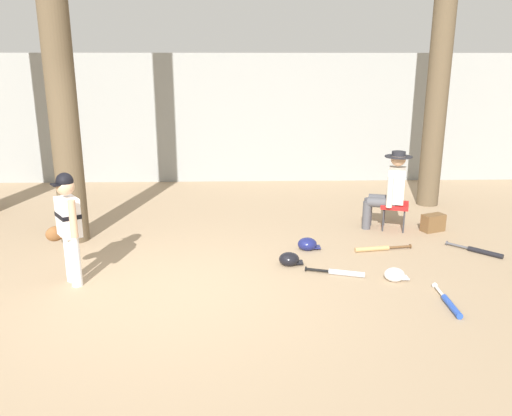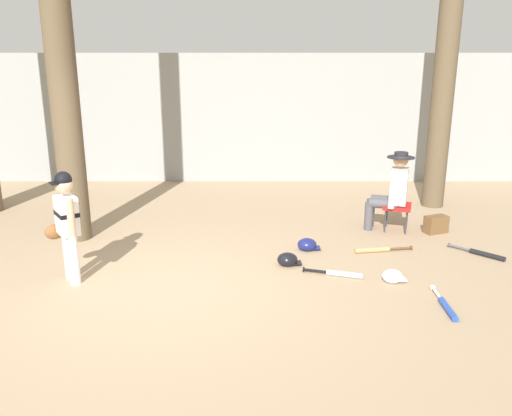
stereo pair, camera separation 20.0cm
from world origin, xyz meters
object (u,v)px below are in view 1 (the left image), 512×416
object	(u,v)px
bat_aluminum_silver	(342,273)
batting_helmet_white	(395,275)
tree_near_player	(56,39)
batting_helmet_black	(289,259)
young_ballplayer	(68,222)
handbag_beside_stool	(433,223)
bat_black_composite	(481,251)
tree_behind_spectator	(439,77)
folding_stool	(395,206)
bat_wood_tan	(376,249)
batting_helmet_navy	(307,244)
seated_spectator	(389,188)
bat_blue_youth	(450,304)

from	to	relation	value
bat_aluminum_silver	batting_helmet_white	distance (m)	0.61
tree_near_player	batting_helmet_black	size ratio (longest dim) A/B	20.29
young_ballplayer	bat_aluminum_silver	bearing A→B (deg)	2.25
young_ballplayer	bat_aluminum_silver	size ratio (longest dim) A/B	1.86
young_ballplayer	handbag_beside_stool	xyz separation A→B (m)	(4.84, 1.76, -0.61)
bat_black_composite	batting_helmet_white	xyz separation A→B (m)	(-1.40, -0.83, 0.04)
tree_near_player	young_ballplayer	xyz separation A→B (m)	(0.44, -1.52, -2.01)
tree_behind_spectator	folding_stool	world-z (taller)	tree_behind_spectator
tree_near_player	bat_wood_tan	bearing A→B (deg)	-7.88
young_ballplayer	folding_stool	bearing A→B (deg)	23.60
bat_aluminum_silver	folding_stool	bearing A→B (deg)	57.20
folding_stool	bat_aluminum_silver	xyz separation A→B (m)	(-1.12, -1.74, -0.33)
bat_aluminum_silver	batting_helmet_navy	world-z (taller)	batting_helmet_navy
young_ballplayer	bat_wood_tan	size ratio (longest dim) A/B	1.61
batting_helmet_black	tree_behind_spectator	bearing A→B (deg)	45.58
folding_stool	handbag_beside_stool	bearing A→B (deg)	-11.15
young_ballplayer	batting_helmet_white	bearing A→B (deg)	-0.62
bat_wood_tan	bat_aluminum_silver	size ratio (longest dim) A/B	1.15
seated_spectator	batting_helmet_white	distance (m)	2.07
batting_helmet_black	batting_helmet_white	bearing A→B (deg)	-23.30
tree_near_player	young_ballplayer	bearing A→B (deg)	-73.95
bat_black_composite	batting_helmet_black	size ratio (longest dim) A/B	1.97
seated_spectator	bat_black_composite	xyz separation A→B (m)	(0.96, -1.11, -0.61)
bat_blue_youth	batting_helmet_navy	xyz separation A→B (m)	(-1.27, 1.74, 0.04)
batting_helmet_black	handbag_beside_stool	bearing A→B (deg)	29.21
bat_wood_tan	batting_helmet_black	xyz separation A→B (m)	(-1.23, -0.46, 0.04)
handbag_beside_stool	batting_helmet_navy	bearing A→B (deg)	-159.68
tree_near_player	tree_behind_spectator	bearing A→B (deg)	17.02
tree_near_player	batting_helmet_black	bearing A→B (deg)	-19.29
young_ballplayer	batting_helmet_navy	size ratio (longest dim) A/B	4.24
tree_near_player	folding_stool	xyz separation A→B (m)	(4.71, 0.35, -2.39)
handbag_beside_stool	bat_black_composite	bearing A→B (deg)	-72.82
tree_behind_spectator	handbag_beside_stool	bearing A→B (deg)	-106.48
tree_near_player	bat_black_composite	xyz separation A→B (m)	(5.58, -0.73, -2.72)
bat_wood_tan	bat_aluminum_silver	distance (m)	1.02
seated_spectator	bat_blue_youth	size ratio (longest dim) A/B	1.59
bat_aluminum_silver	handbag_beside_stool	bearing A→B (deg)	43.94
bat_wood_tan	young_ballplayer	bearing A→B (deg)	-166.10
tree_behind_spectator	tree_near_player	bearing A→B (deg)	-162.98
tree_behind_spectator	young_ballplayer	distance (m)	6.39
young_ballplayer	folding_stool	distance (m)	4.68
handbag_beside_stool	batting_helmet_black	size ratio (longest dim) A/B	1.12
bat_blue_youth	bat_aluminum_silver	size ratio (longest dim) A/B	1.08
young_ballplayer	batting_helmet_black	size ratio (longest dim) A/B	4.31
young_ballplayer	batting_helmet_black	world-z (taller)	young_ballplayer
seated_spectator	bat_wood_tan	xyz separation A→B (m)	(-0.40, -0.96, -0.61)
young_ballplayer	seated_spectator	size ratio (longest dim) A/B	1.09
young_ballplayer	handbag_beside_stool	bearing A→B (deg)	19.92
batting_helmet_navy	seated_spectator	bearing A→B (deg)	33.50
seated_spectator	batting_helmet_navy	bearing A→B (deg)	-146.50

